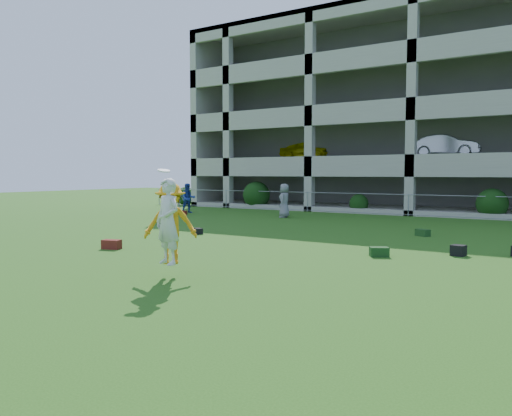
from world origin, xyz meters
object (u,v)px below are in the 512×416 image
Objects in this scene: crate_d at (458,250)px; parking_garage at (446,118)px; bystander_c at (284,201)px; frisbee_contest at (170,223)px; bystander_b at (177,200)px; bystander_a at (188,198)px.

crate_d is 22.21m from parking_garage.
parking_garage reaches higher than bystander_c.
frisbee_contest is 27.81m from parking_garage.
bystander_b is 6.89m from bystander_c.
bystander_a is 4.86× the size of crate_d.
bystander_c is at bearing 141.44° from crate_d.
parking_garage is at bearing 89.96° from frisbee_contest.
frisbee_contest is at bearing -56.44° from bystander_b.
parking_garage is at bearing -1.01° from bystander_a.
parking_garage is at bearing 40.85° from bystander_b.
crate_d is at bearing 40.36° from bystander_c.
crate_d is at bearing -75.76° from bystander_a.
bystander_a is at bearing 128.84° from frisbee_contest.
bystander_c is (6.87, 0.54, 0.12)m from bystander_b.
frisbee_contest is at bearing -101.78° from bystander_a.
parking_garage is (5.20, 12.95, 5.14)m from bystander_c.
parking_garage is (12.06, 13.49, 5.26)m from bystander_b.
parking_garage is (-4.76, 20.88, 5.86)m from crate_d.
bystander_b is at bearing 130.91° from frisbee_contest.
bystander_a is at bearing -97.51° from bystander_c.
bystander_b is 18.40m from frisbee_contest.
crate_d is 8.14m from frisbee_contest.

